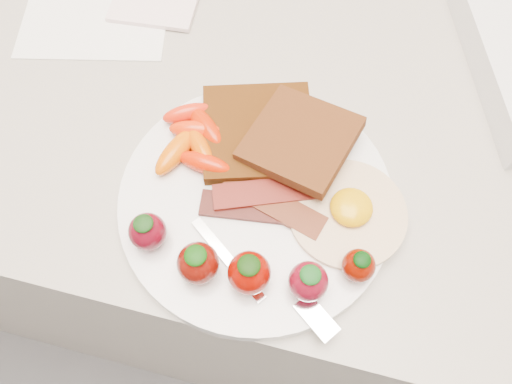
# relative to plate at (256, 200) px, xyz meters

# --- Properties ---
(counter) EXTENTS (2.00, 0.60, 0.90)m
(counter) POSITION_rel_plate_xyz_m (0.00, 0.17, -0.46)
(counter) COLOR gray
(counter) RESTS_ON ground
(plate) EXTENTS (0.27, 0.27, 0.02)m
(plate) POSITION_rel_plate_xyz_m (0.00, 0.00, 0.00)
(plate) COLOR white
(plate) RESTS_ON counter
(toast_lower) EXTENTS (0.14, 0.14, 0.01)m
(toast_lower) POSITION_rel_plate_xyz_m (-0.02, 0.07, 0.02)
(toast_lower) COLOR #331303
(toast_lower) RESTS_ON plate
(toast_upper) EXTENTS (0.12, 0.12, 0.02)m
(toast_upper) POSITION_rel_plate_xyz_m (0.03, 0.06, 0.03)
(toast_upper) COLOR black
(toast_upper) RESTS_ON toast_lower
(fried_egg) EXTENTS (0.12, 0.12, 0.02)m
(fried_egg) POSITION_rel_plate_xyz_m (0.09, 0.00, 0.01)
(fried_egg) COLOR #F9EFC8
(fried_egg) RESTS_ON plate
(bacon_strips) EXTENTS (0.12, 0.07, 0.01)m
(bacon_strips) POSITION_rel_plate_xyz_m (0.01, -0.00, 0.01)
(bacon_strips) COLOR black
(bacon_strips) RESTS_ON plate
(baby_carrots) EXTENTS (0.09, 0.10, 0.02)m
(baby_carrots) POSITION_rel_plate_xyz_m (-0.08, 0.04, 0.02)
(baby_carrots) COLOR red
(baby_carrots) RESTS_ON plate
(strawberries) EXTENTS (0.22, 0.07, 0.05)m
(strawberries) POSITION_rel_plate_xyz_m (0.01, -0.08, 0.03)
(strawberries) COLOR #550513
(strawberries) RESTS_ON plate
(fork) EXTENTS (0.15, 0.09, 0.00)m
(fork) POSITION_rel_plate_xyz_m (0.03, -0.08, 0.01)
(fork) COLOR silver
(fork) RESTS_ON plate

